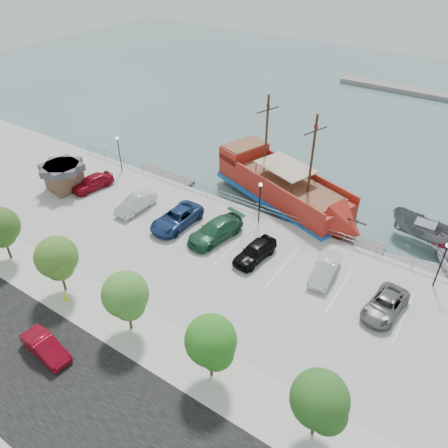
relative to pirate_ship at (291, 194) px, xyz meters
The scene contains 27 objects.
ground 11.63m from the pirate_ship, 94.83° to the right, with size 160.00×160.00×0.00m, color #4C6C6B.
street 27.46m from the pirate_ship, 92.02° to the right, with size 100.00×8.00×0.04m, color black.
sidewalk 21.47m from the pirate_ship, 92.58° to the right, with size 100.00×4.00×0.05m, color beige.
seawall_railing 3.77m from the pirate_ship, 104.92° to the right, with size 50.00×0.06×1.00m.
pirate_ship is the anchor object (origin of this frame).
patrol_boat 12.81m from the pirate_ship, ahead, with size 2.40×6.37×2.47m, color slate.
dock_west 15.41m from the pirate_ship, behind, with size 7.55×2.16×0.43m, color slate.
dock_mid 7.61m from the pirate_ship, 17.46° to the right, with size 6.51×1.86×0.37m, color #696058.
dock_east 14.55m from the pirate_ship, ahead, with size 7.49×2.14×0.43m, color gray.
shed 23.96m from the pirate_ship, 152.70° to the right, with size 4.06×4.06×2.89m.
street_sedan 26.69m from the pirate_ship, 101.16° to the right, with size 1.42×4.06×1.34m, color maroon.
fire_hydrant 23.62m from the pirate_ship, 109.78° to the right, with size 0.27×0.27×0.79m.
lamp_post_left 19.70m from the pirate_ship, 165.44° to the right, with size 0.36×0.36×4.28m.
lamp_post_mid 5.41m from the pirate_ship, 101.10° to the right, with size 0.36×0.36×4.28m.
lamp_post_right 15.95m from the pirate_ship, 18.14° to the right, with size 0.36×0.36×4.28m.
tree_b 26.80m from the pirate_ship, 126.35° to the right, with size 3.30×3.20×5.00m.
tree_c 23.36m from the pirate_ship, 112.30° to the right, with size 3.30×3.20×5.00m.
tree_d 21.70m from the pirate_ship, 94.84° to the right, with size 3.30×3.20×5.00m.
tree_e 22.24m from the pirate_ship, 76.45° to the right, with size 3.30×3.20×5.00m.
tree_f 24.82m from the pirate_ship, 60.46° to the right, with size 3.30×3.20×5.00m.
parked_car_a 21.06m from the pirate_ship, 153.52° to the right, with size 1.85×4.59×1.56m, color maroon.
parked_car_b 15.66m from the pirate_ship, 140.82° to the right, with size 1.60×4.57×1.51m, color silver.
parked_car_c 12.05m from the pirate_ship, 126.24° to the right, with size 2.63×5.71×1.59m, color navy.
parked_car_d 9.78m from the pirate_ship, 107.63° to the right, with size 2.35×5.77×1.67m, color #225637.
parked_car_e 9.98m from the pirate_ship, 81.43° to the right, with size 1.84×4.58×1.56m, color black.
parked_car_f 11.34m from the pirate_ship, 49.77° to the right, with size 1.55×4.45×1.47m, color silver.
parked_car_g 15.97m from the pirate_ship, 38.09° to the right, with size 2.21×4.80×1.33m, color slate.
Camera 1 is at (16.13, -23.83, 24.29)m, focal length 35.00 mm.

